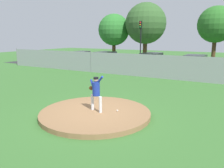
# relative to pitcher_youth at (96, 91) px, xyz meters

# --- Properties ---
(ground_plane) EXTENTS (80.00, 80.00, 0.00)m
(ground_plane) POSITION_rel_pitcher_youth_xyz_m (-0.04, 5.98, -1.13)
(ground_plane) COLOR #386B2D
(asphalt_strip) EXTENTS (44.00, 7.00, 0.01)m
(asphalt_strip) POSITION_rel_pitcher_youth_xyz_m (-0.04, 14.48, -1.12)
(asphalt_strip) COLOR #2B2B2D
(asphalt_strip) RESTS_ON ground_plane
(pitchers_mound) EXTENTS (4.83, 4.83, 0.20)m
(pitchers_mound) POSITION_rel_pitcher_youth_xyz_m (-0.04, -0.02, -1.03)
(pitchers_mound) COLOR olive
(pitchers_mound) RESTS_ON ground_plane
(pitcher_youth) EXTENTS (0.80, 0.32, 1.61)m
(pitcher_youth) POSITION_rel_pitcher_youth_xyz_m (0.00, 0.00, 0.00)
(pitcher_youth) COLOR silver
(pitcher_youth) RESTS_ON pitchers_mound
(baseball) EXTENTS (0.07, 0.07, 0.07)m
(baseball) POSITION_rel_pitcher_youth_xyz_m (0.82, 0.42, -0.89)
(baseball) COLOR white
(baseball) RESTS_ON pitchers_mound
(chainlink_fence) EXTENTS (35.73, 0.07, 2.04)m
(chainlink_fence) POSITION_rel_pitcher_youth_xyz_m (-0.04, 9.98, -0.16)
(chainlink_fence) COLOR gray
(chainlink_fence) RESTS_ON ground_plane
(parked_car_white) EXTENTS (1.99, 4.61, 1.72)m
(parked_car_white) POSITION_rel_pitcher_youth_xyz_m (-2.72, 14.66, -0.31)
(parked_car_white) COLOR silver
(parked_car_white) RESTS_ON ground_plane
(parked_car_charcoal) EXTENTS (2.21, 4.30, 1.69)m
(parked_car_charcoal) POSITION_rel_pitcher_youth_xyz_m (-8.17, 14.32, -0.33)
(parked_car_charcoal) COLOR #232328
(parked_car_charcoal) RESTS_ON ground_plane
(parked_car_slate) EXTENTS (2.09, 4.13, 1.72)m
(parked_car_slate) POSITION_rel_pitcher_youth_xyz_m (1.71, 14.20, -0.31)
(parked_car_slate) COLOR slate
(parked_car_slate) RESTS_ON ground_plane
(parked_car_burgundy) EXTENTS (1.99, 4.81, 1.61)m
(parked_car_burgundy) POSITION_rel_pitcher_youth_xyz_m (-11.91, 14.37, -0.35)
(parked_car_burgundy) COLOR maroon
(parked_car_burgundy) RESTS_ON ground_plane
(traffic_cone_orange) EXTENTS (0.40, 0.40, 0.55)m
(traffic_cone_orange) POSITION_rel_pitcher_youth_xyz_m (-6.02, 14.35, -0.87)
(traffic_cone_orange) COLOR orange
(traffic_cone_orange) RESTS_ON asphalt_strip
(traffic_light_near) EXTENTS (0.28, 0.46, 5.24)m
(traffic_light_near) POSITION_rel_pitcher_youth_xyz_m (-5.60, 18.52, 2.43)
(traffic_light_near) COLOR black
(traffic_light_near) RESTS_ON ground_plane
(tree_slender_far) EXTENTS (4.69, 4.69, 6.72)m
(tree_slender_far) POSITION_rel_pitcher_youth_xyz_m (-11.54, 22.47, 3.23)
(tree_slender_far) COLOR #4C331E
(tree_slender_far) RESTS_ON ground_plane
(tree_tall_centre) EXTENTS (5.67, 5.67, 8.02)m
(tree_tall_centre) POSITION_rel_pitcher_youth_xyz_m (-6.58, 22.69, 4.04)
(tree_tall_centre) COLOR #4C331E
(tree_tall_centre) RESTS_ON ground_plane
(tree_leaning_west) EXTENTS (4.43, 4.43, 7.05)m
(tree_leaning_west) POSITION_rel_pitcher_youth_xyz_m (2.42, 23.01, 3.68)
(tree_leaning_west) COLOR #4C331E
(tree_leaning_west) RESTS_ON ground_plane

